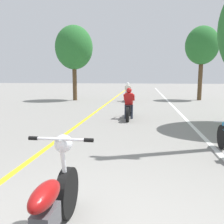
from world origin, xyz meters
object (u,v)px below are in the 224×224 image
(roadside_tree_right_far, at_px, (202,46))
(motorcycle_rider_lead, at_px, (129,107))
(roadside_tree_left, at_px, (74,48))
(motorcycle_foreground, at_px, (48,210))
(motorcycle_rider_far, at_px, (128,94))

(roadside_tree_right_far, height_order, motorcycle_rider_lead, roadside_tree_right_far)
(roadside_tree_left, xyz_separation_m, motorcycle_foreground, (4.28, -15.60, -3.49))
(roadside_tree_left, distance_m, motorcycle_rider_lead, 9.48)
(roadside_tree_left, height_order, motorcycle_rider_lead, roadside_tree_left)
(roadside_tree_right_far, xyz_separation_m, motorcycle_foreground, (-5.29, -16.99, -3.65))
(motorcycle_rider_lead, xyz_separation_m, motorcycle_rider_far, (-0.53, 7.31, 0.01))
(roadside_tree_right_far, distance_m, roadside_tree_left, 9.67)
(roadside_tree_left, bearing_deg, motorcycle_rider_lead, -58.43)
(roadside_tree_right_far, bearing_deg, motorcycle_foreground, -107.29)
(roadside_tree_left, distance_m, motorcycle_rider_far, 5.35)
(roadside_tree_right_far, height_order, roadside_tree_left, roadside_tree_left)
(roadside_tree_left, relative_size, motorcycle_rider_lead, 2.64)
(roadside_tree_right_far, distance_m, motorcycle_rider_far, 6.73)
(roadside_tree_left, bearing_deg, motorcycle_rider_far, -3.10)
(motorcycle_rider_lead, distance_m, motorcycle_rider_far, 7.33)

